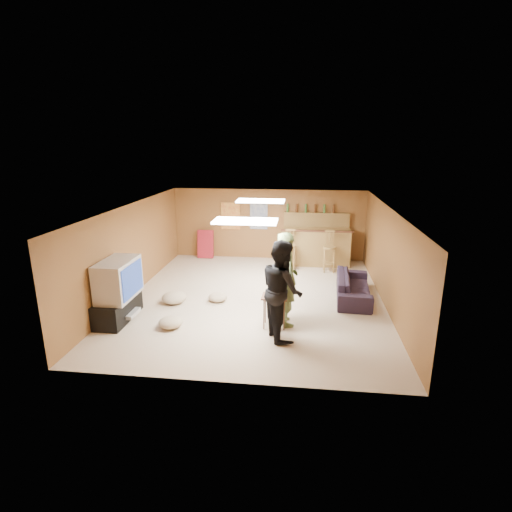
# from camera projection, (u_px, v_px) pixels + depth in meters

# --- Properties ---
(ground) EXTENTS (7.00, 7.00, 0.00)m
(ground) POSITION_uv_depth(u_px,v_px,m) (255.00, 298.00, 9.56)
(ground) COLOR #BDA891
(ground) RESTS_ON ground
(ceiling) EXTENTS (6.00, 7.00, 0.02)m
(ceiling) POSITION_uv_depth(u_px,v_px,m) (255.00, 207.00, 8.95)
(ceiling) COLOR silver
(ceiling) RESTS_ON ground
(wall_back) EXTENTS (6.00, 0.02, 2.20)m
(wall_back) POSITION_uv_depth(u_px,v_px,m) (268.00, 224.00, 12.59)
(wall_back) COLOR brown
(wall_back) RESTS_ON ground
(wall_front) EXTENTS (6.00, 0.02, 2.20)m
(wall_front) POSITION_uv_depth(u_px,v_px,m) (227.00, 318.00, 5.91)
(wall_front) COLOR brown
(wall_front) RESTS_ON ground
(wall_left) EXTENTS (0.02, 7.00, 2.20)m
(wall_left) POSITION_uv_depth(u_px,v_px,m) (131.00, 250.00, 9.59)
(wall_left) COLOR brown
(wall_left) RESTS_ON ground
(wall_right) EXTENTS (0.02, 7.00, 2.20)m
(wall_right) POSITION_uv_depth(u_px,v_px,m) (388.00, 259.00, 8.91)
(wall_right) COLOR brown
(wall_right) RESTS_ON ground
(tv_stand) EXTENTS (0.55, 1.30, 0.50)m
(tv_stand) POSITION_uv_depth(u_px,v_px,m) (118.00, 308.00, 8.36)
(tv_stand) COLOR black
(tv_stand) RESTS_ON ground
(dvd_box) EXTENTS (0.35, 0.50, 0.08)m
(dvd_box) POSITION_uv_depth(u_px,v_px,m) (128.00, 313.00, 8.37)
(dvd_box) COLOR #B2B2B7
(dvd_box) RESTS_ON tv_stand
(tv_body) EXTENTS (0.60, 1.10, 0.80)m
(tv_body) POSITION_uv_depth(u_px,v_px,m) (118.00, 279.00, 8.18)
(tv_body) COLOR #B2B2B7
(tv_body) RESTS_ON tv_stand
(tv_screen) EXTENTS (0.02, 0.95, 0.65)m
(tv_screen) POSITION_uv_depth(u_px,v_px,m) (133.00, 280.00, 8.14)
(tv_screen) COLOR navy
(tv_screen) RESTS_ON tv_body
(bar_counter) EXTENTS (2.00, 0.60, 1.10)m
(bar_counter) POSITION_uv_depth(u_px,v_px,m) (316.00, 247.00, 12.05)
(bar_counter) COLOR olive
(bar_counter) RESTS_ON ground
(bar_lip) EXTENTS (2.10, 0.12, 0.05)m
(bar_lip) POSITION_uv_depth(u_px,v_px,m) (317.00, 231.00, 11.66)
(bar_lip) COLOR #442315
(bar_lip) RESTS_ON bar_counter
(bar_shelf) EXTENTS (2.00, 0.18, 0.05)m
(bar_shelf) POSITION_uv_depth(u_px,v_px,m) (317.00, 213.00, 12.22)
(bar_shelf) COLOR olive
(bar_shelf) RESTS_ON bar_backing
(bar_backing) EXTENTS (2.00, 0.14, 0.60)m
(bar_backing) POSITION_uv_depth(u_px,v_px,m) (316.00, 223.00, 12.32)
(bar_backing) COLOR olive
(bar_backing) RESTS_ON bar_counter
(poster_left) EXTENTS (0.60, 0.03, 0.85)m
(poster_left) POSITION_uv_depth(u_px,v_px,m) (231.00, 216.00, 12.62)
(poster_left) COLOR #BF3F26
(poster_left) RESTS_ON wall_back
(poster_right) EXTENTS (0.55, 0.03, 0.80)m
(poster_right) POSITION_uv_depth(u_px,v_px,m) (259.00, 217.00, 12.52)
(poster_right) COLOR #334C99
(poster_right) RESTS_ON wall_back
(folding_chair_stack) EXTENTS (0.50, 0.26, 0.91)m
(folding_chair_stack) POSITION_uv_depth(u_px,v_px,m) (206.00, 244.00, 12.81)
(folding_chair_stack) COLOR maroon
(folding_chair_stack) RESTS_ON ground
(ceiling_panel_front) EXTENTS (1.20, 0.60, 0.04)m
(ceiling_panel_front) POSITION_uv_depth(u_px,v_px,m) (245.00, 221.00, 7.53)
(ceiling_panel_front) COLOR white
(ceiling_panel_front) RESTS_ON ceiling
(ceiling_panel_back) EXTENTS (1.20, 0.60, 0.04)m
(ceiling_panel_back) POSITION_uv_depth(u_px,v_px,m) (261.00, 201.00, 10.10)
(ceiling_panel_back) COLOR white
(ceiling_panel_back) RESTS_ON ceiling
(person_olive) EXTENTS (0.68, 0.82, 1.93)m
(person_olive) POSITION_uv_depth(u_px,v_px,m) (286.00, 279.00, 7.99)
(person_olive) COLOR #596C3E
(person_olive) RESTS_ON ground
(person_black) EXTENTS (1.01, 1.13, 1.90)m
(person_black) POSITION_uv_depth(u_px,v_px,m) (282.00, 290.00, 7.45)
(person_black) COLOR black
(person_black) RESTS_ON ground
(sofa) EXTENTS (0.90, 2.01, 0.57)m
(sofa) POSITION_uv_depth(u_px,v_px,m) (354.00, 287.00, 9.51)
(sofa) COLOR black
(sofa) RESTS_ON ground
(tray_table) EXTENTS (0.52, 0.42, 0.66)m
(tray_table) POSITION_uv_depth(u_px,v_px,m) (275.00, 311.00, 8.02)
(tray_table) COLOR #442315
(tray_table) RESTS_ON ground
(cup_red_near) EXTENTS (0.09, 0.09, 0.10)m
(cup_red_near) POSITION_uv_depth(u_px,v_px,m) (269.00, 292.00, 7.99)
(cup_red_near) COLOR #A40A2D
(cup_red_near) RESTS_ON tray_table
(cup_red_far) EXTENTS (0.08, 0.08, 0.10)m
(cup_red_far) POSITION_uv_depth(u_px,v_px,m) (279.00, 295.00, 7.81)
(cup_red_far) COLOR #A40A2D
(cup_red_far) RESTS_ON tray_table
(cup_blue) EXTENTS (0.09, 0.09, 0.11)m
(cup_blue) POSITION_uv_depth(u_px,v_px,m) (282.00, 292.00, 7.98)
(cup_blue) COLOR navy
(cup_blue) RESTS_ON tray_table
(bar_stool_left) EXTENTS (0.46, 0.46, 1.22)m
(bar_stool_left) POSITION_uv_depth(u_px,v_px,m) (290.00, 250.00, 11.53)
(bar_stool_left) COLOR olive
(bar_stool_left) RESTS_ON ground
(bar_stool_right) EXTENTS (0.38, 0.38, 1.09)m
(bar_stool_right) POSITION_uv_depth(u_px,v_px,m) (329.00, 253.00, 11.38)
(bar_stool_right) COLOR olive
(bar_stool_right) RESTS_ON ground
(cushion_near_tv) EXTENTS (0.74, 0.74, 0.25)m
(cushion_near_tv) POSITION_uv_depth(u_px,v_px,m) (174.00, 298.00, 9.26)
(cushion_near_tv) COLOR tan
(cushion_near_tv) RESTS_ON ground
(cushion_mid) EXTENTS (0.50, 0.50, 0.20)m
(cushion_mid) POSITION_uv_depth(u_px,v_px,m) (218.00, 297.00, 9.37)
(cushion_mid) COLOR tan
(cushion_mid) RESTS_ON ground
(cushion_far) EXTENTS (0.56, 0.56, 0.22)m
(cushion_far) POSITION_uv_depth(u_px,v_px,m) (170.00, 322.00, 8.04)
(cushion_far) COLOR tan
(cushion_far) RESTS_ON ground
(bottle_row) EXTENTS (1.48, 0.08, 0.26)m
(bottle_row) POSITION_uv_depth(u_px,v_px,m) (310.00, 208.00, 12.18)
(bottle_row) COLOR #3F7233
(bottle_row) RESTS_ON bar_shelf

